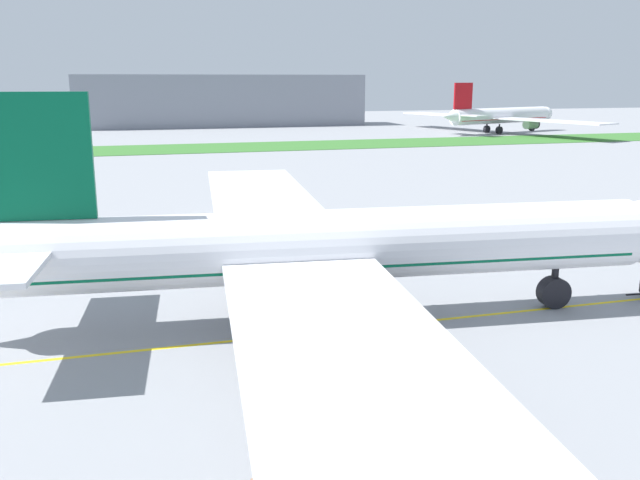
# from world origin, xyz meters

# --- Properties ---
(ground_plane) EXTENTS (600.00, 600.00, 0.00)m
(ground_plane) POSITION_xyz_m (0.00, 0.00, 0.00)
(ground_plane) COLOR gray
(ground_plane) RESTS_ON ground
(apron_taxi_line) EXTENTS (280.00, 0.36, 0.01)m
(apron_taxi_line) POSITION_xyz_m (0.00, -2.53, 0.00)
(apron_taxi_line) COLOR yellow
(apron_taxi_line) RESTS_ON ground
(grass_median_strip) EXTENTS (320.00, 24.00, 0.10)m
(grass_median_strip) POSITION_xyz_m (0.00, 123.71, 0.05)
(grass_median_strip) COLOR #38722D
(grass_median_strip) RESTS_ON ground
(airliner_foreground) EXTENTS (53.09, 85.73, 15.66)m
(airliner_foreground) POSITION_xyz_m (-2.83, -0.65, 5.32)
(airliner_foreground) COLOR white
(airliner_foreground) RESTS_ON ground
(parked_airliner_far_centre) EXTENTS (47.05, 76.37, 15.44)m
(parked_airliner_far_centre) POSITION_xyz_m (97.28, 147.16, 5.24)
(parked_airliner_far_centre) COLOR white
(parked_airliner_far_centre) RESTS_ON ground
(terminal_building) EXTENTS (100.67, 20.00, 18.00)m
(terminal_building) POSITION_xyz_m (18.62, 202.46, 9.00)
(terminal_building) COLOR gray
(terminal_building) RESTS_ON ground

